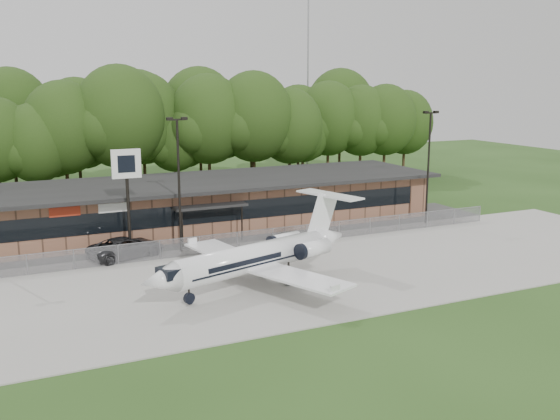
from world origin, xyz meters
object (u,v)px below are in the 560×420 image
business_jet (259,257)px  suv (126,247)px  pole_sign (127,175)px  terminal (212,202)px

business_jet → suv: bearing=104.9°
business_jet → pole_sign: pole_sign is taller
business_jet → pole_sign: (-6.01, 10.25, 4.22)m
suv → pole_sign: size_ratio=0.70×
business_jet → pole_sign: bearing=103.4°
terminal → suv: terminal is taller
terminal → business_jet: bearing=-99.0°
suv → pole_sign: pole_sign is taller
terminal → business_jet: 17.61m
suv → pole_sign: bearing=-91.8°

